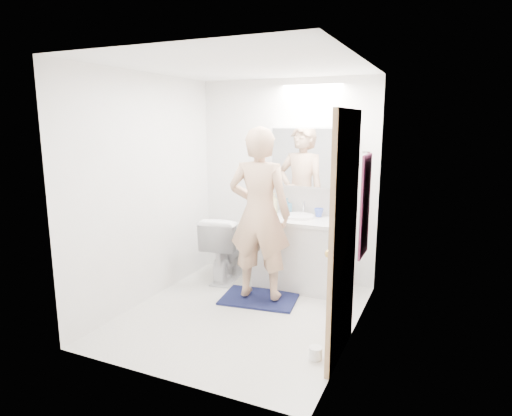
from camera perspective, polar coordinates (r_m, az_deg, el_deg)
The scene contains 23 objects.
floor at distance 4.51m, azimuth -1.94°, elevation -13.73°, with size 2.50×2.50×0.00m, color silver.
ceiling at distance 4.12m, azimuth -2.17°, elevation 18.15°, with size 2.50×2.50×0.00m, color white.
wall_back at distance 5.29m, azimuth 3.96°, elevation 3.57°, with size 2.50×2.50×0.00m, color white.
wall_front at distance 3.10m, azimuth -12.31°, elevation -2.13°, with size 2.50×2.50×0.00m, color white.
wall_left at distance 4.73m, azimuth -14.09°, elevation 2.35°, with size 2.50×2.50×0.00m, color white.
wall_right at distance 3.80m, azimuth 13.00°, elevation 0.28°, with size 2.50×2.50×0.00m, color white.
vanity_cabinet at distance 5.12m, azimuth 5.37°, elevation -6.02°, with size 0.90×0.55×0.78m, color silver.
countertop at distance 5.01m, azimuth 5.45°, elevation -1.53°, with size 0.95×0.58×0.04m, color silver.
sink_basin at distance 5.03m, azimuth 5.57°, elevation -1.08°, with size 0.36×0.36×0.03m, color white.
faucet at distance 5.19m, azimuth 6.26°, elevation 0.03°, with size 0.02×0.02×0.16m, color silver.
medicine_cabinet at distance 5.09m, azimuth 6.90°, elevation 6.61°, with size 0.88×0.14×0.70m, color white.
mirror_panel at distance 5.02m, azimuth 6.64°, elevation 6.55°, with size 0.84×0.01×0.66m, color silver.
toilet at distance 5.34m, azimuth -3.88°, elevation -5.15°, with size 0.45×0.78×0.80m, color white.
bath_rug at distance 4.84m, azimuth 0.44°, elevation -11.76°, with size 0.80×0.55×0.02m, color #121939.
person at distance 4.56m, azimuth 0.46°, elevation -0.76°, with size 0.66×0.43×1.82m, color tan.
door at distance 3.51m, azimuth 11.41°, elevation -3.88°, with size 0.04×0.80×2.00m, color tan.
door_knob at distance 3.26m, azimuth 9.49°, elevation -5.94°, with size 0.06×0.06×0.06m, color gold.
towel at distance 4.36m, azimuth 14.10°, elevation 0.27°, with size 0.02×0.42×1.00m, color #13183D.
towel_hook at distance 4.29m, azimuth 14.26°, elevation 7.11°, with size 0.02×0.02×0.07m, color silver.
soap_bottle_a at distance 5.24m, azimuth 2.37°, elevation 0.68°, with size 0.10×0.10×0.25m, color beige.
soap_bottle_b at distance 5.22m, azimuth 4.08°, elevation 0.28°, with size 0.09×0.09×0.19m, color #5394B3.
toothbrush_cup at distance 5.09m, azimuth 8.23°, elevation -0.60°, with size 0.11×0.11×0.10m, color #4661D3.
toilet_paper_roll at distance 3.77m, azimuth 7.80°, elevation -18.28°, with size 0.11×0.11×0.10m, color white.
Camera 1 is at (1.81, -3.67, 1.90)m, focal length 30.54 mm.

